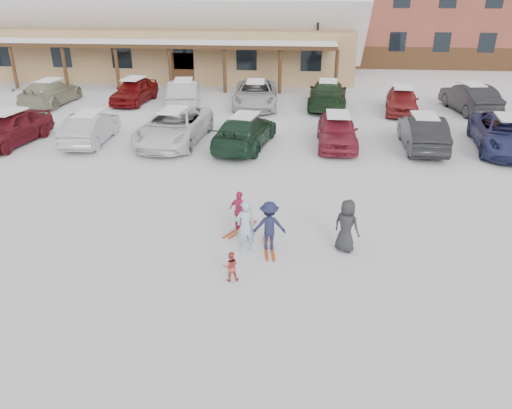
# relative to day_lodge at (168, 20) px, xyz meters

# --- Properties ---
(ground) EXTENTS (160.00, 160.00, 0.00)m
(ground) POSITION_rel_day_lodge_xyz_m (9.00, -27.96, -3.94)
(ground) COLOR white
(ground) RESTS_ON ground
(day_lodge) EXTENTS (29.12, 12.50, 10.38)m
(day_lodge) POSITION_rel_day_lodge_xyz_m (0.00, 0.00, 0.00)
(day_lodge) COLOR tan
(day_lodge) RESTS_ON ground
(lamp_post) EXTENTS (0.50, 0.25, 6.73)m
(lamp_post) POSITION_rel_day_lodge_xyz_m (11.39, -3.33, -0.17)
(lamp_post) COLOR black
(lamp_post) RESTS_ON ground
(adult_skier) EXTENTS (0.66, 0.57, 1.54)m
(adult_skier) POSITION_rel_day_lodge_xyz_m (9.10, -27.92, -3.18)
(adult_skier) COLOR #9BB6D6
(adult_skier) RESTS_ON ground
(toddler_red) EXTENTS (0.45, 0.38, 0.80)m
(toddler_red) POSITION_rel_day_lodge_xyz_m (8.90, -29.41, -3.54)
(toddler_red) COLOR #B73D36
(toddler_red) RESTS_ON ground
(child_navy) EXTENTS (0.99, 0.65, 1.44)m
(child_navy) POSITION_rel_day_lodge_xyz_m (9.74, -27.72, -3.23)
(child_navy) COLOR #191D3A
(child_navy) RESTS_ON ground
(skis_child_navy) EXTENTS (0.38, 1.41, 0.03)m
(skis_child_navy) POSITION_rel_day_lodge_xyz_m (9.74, -27.72, -3.93)
(skis_child_navy) COLOR #B8421A
(skis_child_navy) RESTS_ON ground
(child_magenta) EXTENTS (0.79, 0.63, 1.25)m
(child_magenta) POSITION_rel_day_lodge_xyz_m (8.79, -26.65, -3.32)
(child_magenta) COLOR #C32A5E
(child_magenta) RESTS_ON ground
(skis_child_magenta) EXTENTS (0.87, 1.31, 0.03)m
(skis_child_magenta) POSITION_rel_day_lodge_xyz_m (8.79, -26.65, -3.93)
(skis_child_magenta) COLOR #B8421A
(skis_child_magenta) RESTS_ON ground
(bystander_dark) EXTENTS (0.89, 0.81, 1.52)m
(bystander_dark) POSITION_rel_day_lodge_xyz_m (11.85, -27.60, -3.18)
(bystander_dark) COLOR #262628
(bystander_dark) RESTS_ON ground
(parked_car_0) EXTENTS (2.44, 4.66, 1.51)m
(parked_car_0) POSITION_rel_day_lodge_xyz_m (-2.57, -19.15, -3.19)
(parked_car_0) COLOR maroon
(parked_car_0) RESTS_ON ground
(parked_car_1) EXTENTS (1.68, 4.30, 1.40)m
(parked_car_1) POSITION_rel_day_lodge_xyz_m (0.95, -18.63, -3.25)
(parked_car_1) COLOR #A0A1A4
(parked_car_1) RESTS_ON ground
(parked_car_2) EXTENTS (2.95, 5.67, 1.52)m
(parked_car_2) POSITION_rel_day_lodge_xyz_m (4.74, -18.25, -3.18)
(parked_car_2) COLOR white
(parked_car_2) RESTS_ON ground
(parked_car_3) EXTENTS (2.82, 5.23, 1.44)m
(parked_car_3) POSITION_rel_day_lodge_xyz_m (8.02, -18.60, -3.22)
(parked_car_3) COLOR #183322
(parked_car_3) RESTS_ON ground
(parked_car_4) EXTENTS (1.76, 4.31, 1.46)m
(parked_car_4) POSITION_rel_day_lodge_xyz_m (12.11, -18.08, -3.21)
(parked_car_4) COLOR maroon
(parked_car_4) RESTS_ON ground
(parked_car_5) EXTENTS (1.72, 4.56, 1.49)m
(parked_car_5) POSITION_rel_day_lodge_xyz_m (15.83, -18.10, -3.20)
(parked_car_5) COLOR black
(parked_car_5) RESTS_ON ground
(parked_car_6) EXTENTS (3.18, 5.66, 1.49)m
(parked_car_6) POSITION_rel_day_lodge_xyz_m (19.41, -18.01, -3.20)
(parked_car_6) COLOR navy
(parked_car_6) RESTS_ON ground
(parked_car_7) EXTENTS (2.22, 5.07, 1.45)m
(parked_car_7) POSITION_rel_day_lodge_xyz_m (-4.39, -11.56, -3.22)
(parked_car_7) COLOR #9C987A
(parked_car_7) RESTS_ON ground
(parked_car_8) EXTENTS (2.14, 4.46, 1.47)m
(parked_car_8) POSITION_rel_day_lodge_xyz_m (0.41, -10.62, -3.21)
(parked_car_8) COLOR maroon
(parked_car_8) RESTS_ON ground
(parked_car_9) EXTENTS (2.39, 4.95, 1.56)m
(parked_car_9) POSITION_rel_day_lodge_xyz_m (3.62, -11.33, -3.16)
(parked_car_9) COLOR #AAA9AD
(parked_car_9) RESTS_ON ground
(parked_car_10) EXTENTS (2.74, 5.47, 1.49)m
(parked_car_10) POSITION_rel_day_lodge_xyz_m (7.78, -10.96, -3.20)
(parked_car_10) COLOR #B8B8B8
(parked_car_10) RESTS_ON ground
(parked_car_11) EXTENTS (2.49, 5.42, 1.54)m
(parked_car_11) POSITION_rel_day_lodge_xyz_m (11.96, -10.76, -3.18)
(parked_car_11) COLOR #1A3019
(parked_car_11) RESTS_ON ground
(parked_car_12) EXTENTS (2.30, 4.45, 1.45)m
(parked_car_12) POSITION_rel_day_lodge_xyz_m (16.04, -11.62, -3.22)
(parked_car_12) COLOR maroon
(parked_car_12) RESTS_ON ground
(parked_car_13) EXTENTS (2.37, 4.97, 1.57)m
(parked_car_13) POSITION_rel_day_lodge_xyz_m (19.86, -11.09, -3.16)
(parked_car_13) COLOR black
(parked_car_13) RESTS_ON ground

